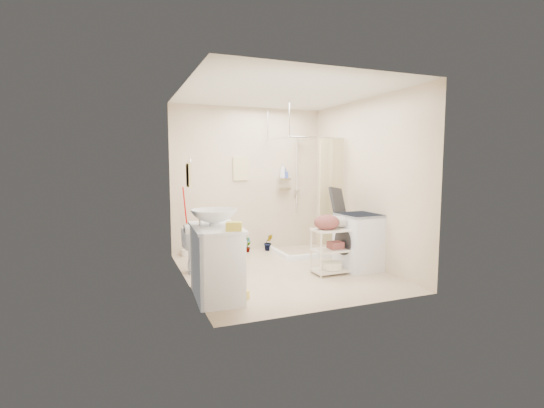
{
  "coord_description": "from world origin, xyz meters",
  "views": [
    {
      "loc": [
        -2.22,
        -5.25,
        1.61
      ],
      "look_at": [
        -0.06,
        0.25,
        0.99
      ],
      "focal_mm": 26.0,
      "sensor_mm": 36.0,
      "label": 1
    }
  ],
  "objects_px": {
    "vanity": "(216,262)",
    "laundry_rack": "(332,247)",
    "toilet": "(206,249)",
    "washing_machine": "(359,242)"
  },
  "relations": [
    {
      "from": "washing_machine",
      "to": "laundry_rack",
      "type": "relative_size",
      "value": 1.07
    },
    {
      "from": "washing_machine",
      "to": "laundry_rack",
      "type": "xyz_separation_m",
      "value": [
        -0.49,
        -0.05,
        -0.03
      ]
    },
    {
      "from": "toilet",
      "to": "laundry_rack",
      "type": "bearing_deg",
      "value": -118.56
    },
    {
      "from": "vanity",
      "to": "laundry_rack",
      "type": "height_order",
      "value": "vanity"
    },
    {
      "from": "toilet",
      "to": "laundry_rack",
      "type": "relative_size",
      "value": 0.85
    },
    {
      "from": "vanity",
      "to": "toilet",
      "type": "relative_size",
      "value": 1.45
    },
    {
      "from": "vanity",
      "to": "toilet",
      "type": "bearing_deg",
      "value": 87.51
    },
    {
      "from": "vanity",
      "to": "laundry_rack",
      "type": "bearing_deg",
      "value": 15.11
    },
    {
      "from": "toilet",
      "to": "laundry_rack",
      "type": "distance_m",
      "value": 1.86
    },
    {
      "from": "vanity",
      "to": "laundry_rack",
      "type": "distance_m",
      "value": 1.84
    }
  ]
}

